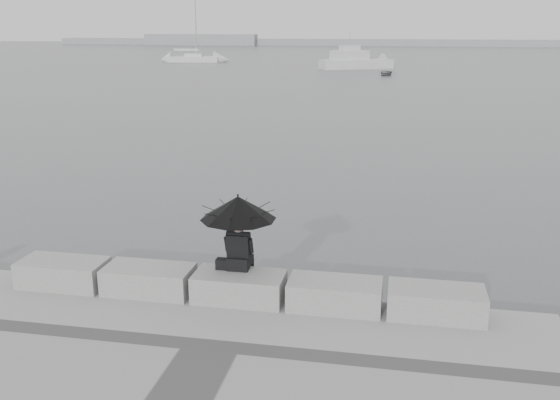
% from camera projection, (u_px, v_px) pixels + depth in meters
% --- Properties ---
extents(ground, '(360.00, 360.00, 0.00)m').
position_uv_depth(ground, '(246.00, 314.00, 11.68)').
color(ground, '#4D5052').
rests_on(ground, ground).
extents(stone_block_far_left, '(1.60, 0.80, 0.50)m').
position_uv_depth(stone_block_far_left, '(63.00, 273.00, 11.67)').
color(stone_block_far_left, gray).
rests_on(stone_block_far_left, promenade).
extents(stone_block_left, '(1.60, 0.80, 0.50)m').
position_uv_depth(stone_block_left, '(149.00, 280.00, 11.36)').
color(stone_block_left, gray).
rests_on(stone_block_left, promenade).
extents(stone_block_centre, '(1.60, 0.80, 0.50)m').
position_uv_depth(stone_block_centre, '(239.00, 287.00, 11.05)').
color(stone_block_centre, gray).
rests_on(stone_block_centre, promenade).
extents(stone_block_right, '(1.60, 0.80, 0.50)m').
position_uv_depth(stone_block_right, '(335.00, 295.00, 10.74)').
color(stone_block_right, gray).
rests_on(stone_block_right, promenade).
extents(stone_block_far_right, '(1.60, 0.80, 0.50)m').
position_uv_depth(stone_block_far_right, '(436.00, 303.00, 10.43)').
color(stone_block_far_right, gray).
rests_on(stone_block_far_right, promenade).
extents(seated_person, '(1.35, 1.35, 1.39)m').
position_uv_depth(seated_person, '(238.00, 214.00, 10.94)').
color(seated_person, black).
rests_on(seated_person, stone_block_centre).
extents(bag, '(0.30, 0.17, 0.19)m').
position_uv_depth(bag, '(224.00, 264.00, 11.18)').
color(bag, black).
rests_on(bag, stone_block_centre).
extents(distant_landmass, '(180.00, 8.00, 2.80)m').
position_uv_depth(distant_landmass, '(361.00, 42.00, 158.94)').
color(distant_landmass, gray).
rests_on(distant_landmass, ground).
extents(sailboat_left, '(7.47, 3.27, 12.90)m').
position_uv_depth(sailboat_left, '(194.00, 58.00, 90.13)').
color(sailboat_left, silver).
rests_on(sailboat_left, ground).
extents(motor_cruiser, '(9.12, 6.38, 4.50)m').
position_uv_depth(motor_cruiser, '(356.00, 61.00, 76.29)').
color(motor_cruiser, silver).
rests_on(motor_cruiser, ground).
extents(dinghy, '(3.00, 1.61, 0.48)m').
position_uv_depth(dinghy, '(386.00, 73.00, 66.99)').
color(dinghy, gray).
rests_on(dinghy, ground).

